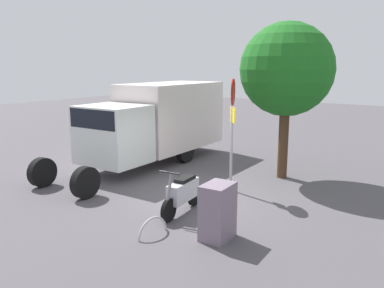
% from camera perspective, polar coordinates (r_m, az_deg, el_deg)
% --- Properties ---
extents(ground_plane, '(60.00, 60.00, 0.00)m').
position_cam_1_polar(ground_plane, '(11.15, 0.11, -7.50)').
color(ground_plane, '#4F4B50').
extents(box_truck_near, '(8.03, 2.49, 2.95)m').
position_cam_1_polar(box_truck_near, '(14.67, -5.25, 3.58)').
color(box_truck_near, black).
rests_on(box_truck_near, ground).
extents(motorcycle, '(1.81, 0.57, 1.20)m').
position_cam_1_polar(motorcycle, '(9.75, -1.36, -7.12)').
color(motorcycle, black).
rests_on(motorcycle, ground).
extents(stop_sign, '(0.71, 0.33, 3.27)m').
position_cam_1_polar(stop_sign, '(11.12, 5.93, 3.94)').
color(stop_sign, '#9E9EA3').
rests_on(stop_sign, ground).
extents(street_tree, '(2.93, 2.93, 4.97)m').
position_cam_1_polar(street_tree, '(12.71, 13.70, 10.48)').
color(street_tree, '#47301E').
rests_on(street_tree, ground).
extents(utility_cabinet, '(0.79, 0.60, 1.20)m').
position_cam_1_polar(utility_cabinet, '(8.33, 3.78, -9.84)').
color(utility_cabinet, slate).
rests_on(utility_cabinet, ground).
extents(bike_rack_hoop, '(0.85, 0.13, 0.85)m').
position_cam_1_polar(bike_rack_hoop, '(8.72, -5.78, -13.18)').
color(bike_rack_hoop, '#B7B7BC').
rests_on(bike_rack_hoop, ground).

